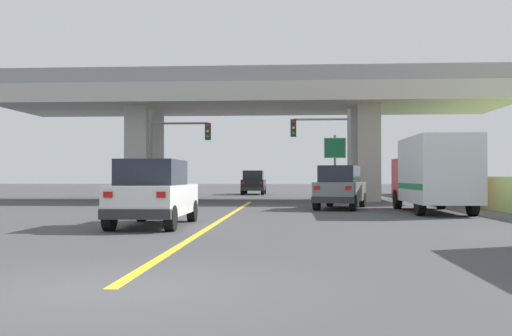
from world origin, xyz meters
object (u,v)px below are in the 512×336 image
Objects in this scene: suv_lead at (154,193)px; suv_crossing at (340,187)px; traffic_signal_nearside at (328,143)px; highway_sign at (335,154)px; sedan_oncoming at (254,182)px; box_truck at (434,174)px; traffic_signal_farside at (172,144)px.

suv_lead and suv_crossing have the same top height.
traffic_signal_nearside is 1.29× the size of highway_sign.
highway_sign is (0.36, 7.98, 1.87)m from suv_crossing.
suv_lead is 19.15m from highway_sign.
sedan_oncoming is at bearing 88.13° from suv_lead.
box_truck is at bearing -21.92° from suv_crossing.
traffic_signal_nearside is (-0.27, 4.58, 2.38)m from suv_crossing.
suv_lead is 31.21m from sedan_oncoming.
traffic_signal_farside is at bearing 175.55° from traffic_signal_nearside.
suv_crossing is 10.79m from traffic_signal_farside.
box_truck is at bearing -61.36° from traffic_signal_nearside.
sedan_oncoming is (-5.48, 21.38, 0.00)m from suv_crossing.
traffic_signal_farside is (-12.78, 7.90, 1.73)m from box_truck.
suv_lead is at bearing -80.15° from traffic_signal_farside.
highway_sign is at bearing 101.18° from suv_crossing.
suv_lead is 15.48m from traffic_signal_farside.
traffic_signal_farside is at bearing -102.72° from sedan_oncoming.
box_truck is 1.71× the size of highway_sign.
box_truck is 1.30× the size of traffic_signal_farside.
suv_lead is 0.66× the size of box_truck.
suv_crossing is 4.56m from box_truck.
suv_crossing is 0.93× the size of traffic_signal_farside.
traffic_signal_nearside is (5.21, -16.80, 2.38)m from sedan_oncoming.
suv_lead is 0.88× the size of traffic_signal_nearside.
traffic_signal_nearside reaches higher than suv_crossing.
traffic_signal_farside is at bearing 99.85° from suv_lead.
traffic_signal_farside reaches higher than suv_crossing.
suv_lead is at bearing -113.41° from traffic_signal_nearside.
highway_sign is (0.63, 3.40, -0.50)m from traffic_signal_nearside.
box_truck reaches higher than suv_crossing.
highway_sign is at bearing 68.92° from suv_lead.
suv_lead is 11.76m from suv_crossing.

